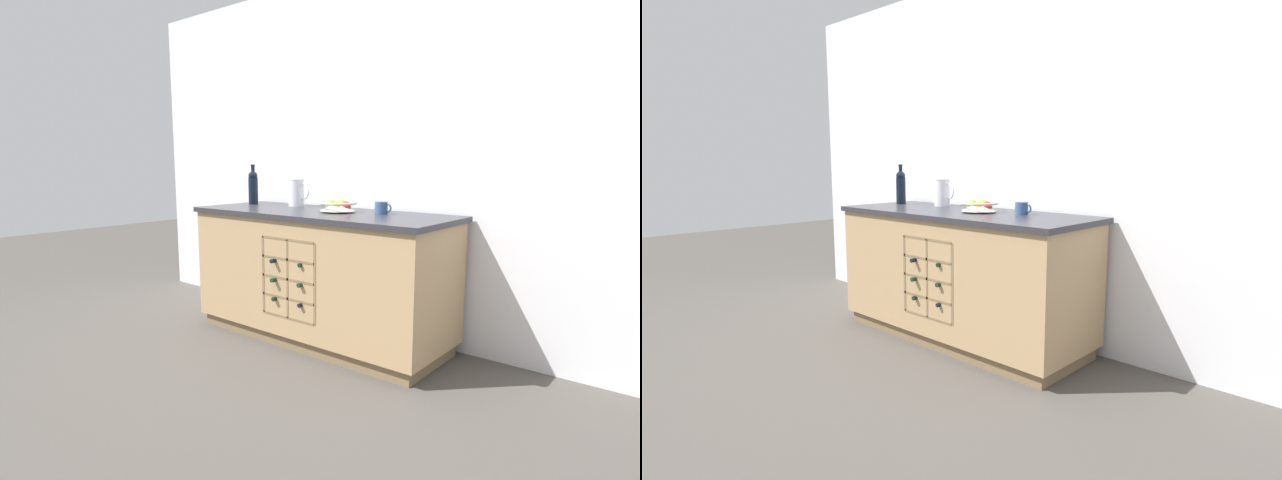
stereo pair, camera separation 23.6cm
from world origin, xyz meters
The scene contains 7 objects.
ground_plane centered at (0.00, 0.00, 0.00)m, with size 14.00×14.00×0.00m, color #4C4742.
back_wall centered at (0.00, 0.40, 1.27)m, with size 4.40×0.06×2.55m, color white.
kitchen_island centered at (0.00, 0.00, 0.46)m, with size 1.87×0.72×0.90m.
fruit_bowl centered at (0.13, 0.04, 0.95)m, with size 0.26×0.26×0.08m.
white_pitcher centered at (-0.38, 0.19, 1.01)m, with size 0.19×0.12×0.21m.
ceramic_mug centered at (0.43, 0.11, 0.94)m, with size 0.12×0.08×0.08m.
standing_wine_bottle centered at (-0.76, 0.10, 1.04)m, with size 0.08×0.08×0.31m.
Camera 2 is at (2.33, -2.46, 1.25)m, focal length 28.00 mm.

